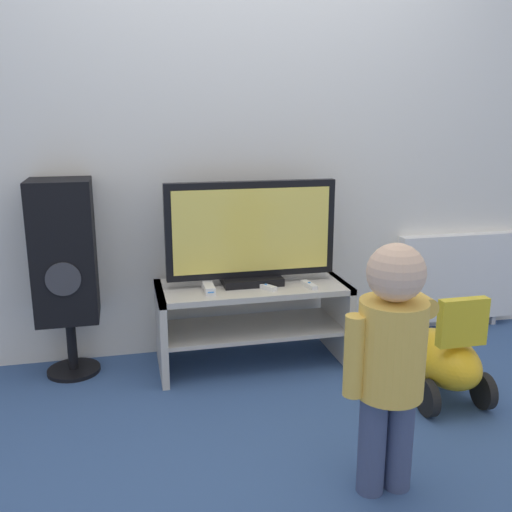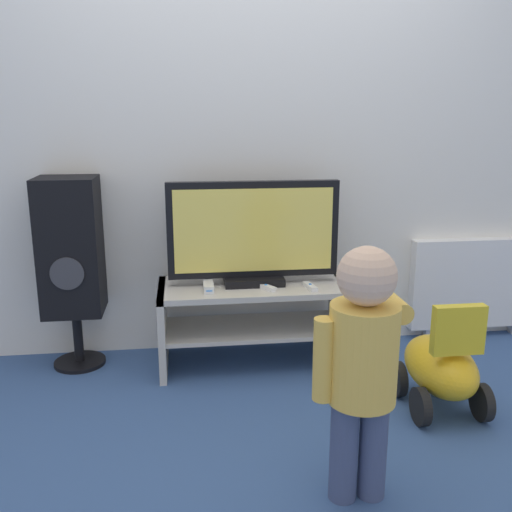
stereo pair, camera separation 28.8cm
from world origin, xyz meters
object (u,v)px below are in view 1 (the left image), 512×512
ride_on_toy (443,359)px  remote_primary (309,285)px  child (390,349)px  speaker_tower (64,255)px  television (251,234)px  game_console (209,288)px  radiator (457,277)px  remote_secondary (266,287)px

ride_on_toy → remote_primary: bearing=136.1°
child → speaker_tower: 1.71m
television → child: television is taller
child → television: bearing=100.9°
remote_primary → ride_on_toy: (0.51, -0.49, -0.25)m
television → game_console: television is taller
radiator → television: bearing=-171.3°
child → radiator: bearing=50.2°
remote_primary → speaker_tower: 1.25m
child → radiator: child is taller
game_console → speaker_tower: speaker_tower is taller
game_console → ride_on_toy: (1.03, -0.53, -0.26)m
game_console → child: bearing=-66.6°
remote_primary → radiator: size_ratio=0.17×
remote_primary → speaker_tower: speaker_tower is taller
speaker_tower → child: bearing=-47.0°
child → game_console: bearing=113.4°
speaker_tower → ride_on_toy: size_ratio=1.87×
game_console → ride_on_toy: size_ratio=0.29×
child → speaker_tower: size_ratio=0.90×
ride_on_toy → remote_secondary: bearing=145.4°
ride_on_toy → radiator: size_ratio=0.68×
game_console → remote_primary: 0.52m
radiator → speaker_tower: bearing=-177.0°
remote_secondary → ride_on_toy: (0.73, -0.51, -0.25)m
game_console → ride_on_toy: bearing=-27.4°
remote_secondary → radiator: (1.32, 0.32, -0.13)m
television → radiator: television is taller
child → remote_secondary: bearing=99.4°
game_console → radiator: bearing=10.3°
television → child: 1.20m
radiator → remote_primary: bearing=-162.6°
remote_secondary → radiator: size_ratio=0.16×
ride_on_toy → speaker_tower: bearing=157.8°
remote_primary → radiator: (1.09, 0.34, -0.13)m
remote_primary → ride_on_toy: 0.74m
remote_secondary → speaker_tower: 1.03m
television → ride_on_toy: bearing=-38.2°
television → remote_primary: (0.28, -0.13, -0.25)m
ride_on_toy → television: bearing=141.8°
game_console → child: child is taller
speaker_tower → remote_secondary: bearing=-11.3°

